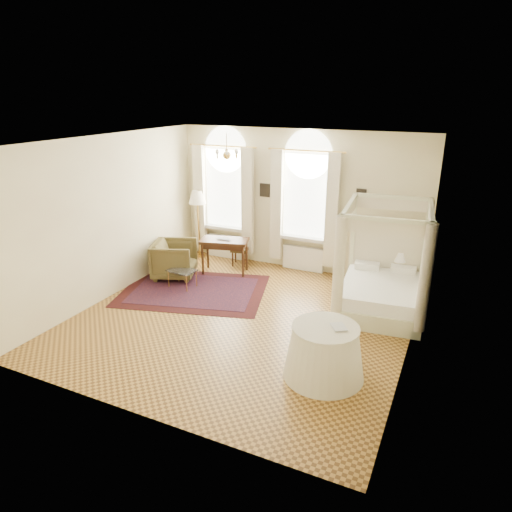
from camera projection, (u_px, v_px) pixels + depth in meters
The scene contains 18 objects.
ground at pixel (242, 319), 8.66m from camera, with size 6.00×6.00×0.00m, color #A97931.
room_walls at pixel (241, 218), 7.98m from camera, with size 6.00×6.00×6.00m.
window_left at pixel (225, 202), 11.35m from camera, with size 1.62×0.27×3.29m.
window_right at pixel (305, 210), 10.52m from camera, with size 1.62×0.27×3.29m.
chandelier at pixel (227, 154), 9.04m from camera, with size 0.51×0.45×0.50m.
wall_pictures at pixel (302, 192), 10.51m from camera, with size 2.54×0.03×0.39m.
canopy_bed at pixel (381, 288), 8.82m from camera, with size 1.80×2.13×2.13m.
nightstand at pixel (400, 283), 9.59m from camera, with size 0.39×0.36×0.56m, color #3D2210.
nightstand_lamp at pixel (400, 258), 9.46m from camera, with size 0.26×0.26×0.38m.
writing_desk at pixel (225, 244), 10.67m from camera, with size 1.20×0.83×0.82m.
laptop at pixel (225, 238), 10.67m from camera, with size 0.35×0.22×0.03m, color black.
stool at pixel (240, 251), 11.25m from camera, with size 0.47×0.47×0.45m.
armchair at pixel (175, 259), 10.50m from camera, with size 0.92×0.94×0.86m, color #4D4221.
coffee_table at pixel (182, 272), 9.96m from camera, with size 0.63×0.48×0.40m.
floor_lamp at pixel (197, 201), 11.48m from camera, with size 0.45×0.45×1.74m.
oriental_rug at pixel (194, 290), 9.89m from camera, with size 3.51×2.92×0.01m.
side_table at pixel (324, 352), 6.81m from camera, with size 1.22×1.22×0.83m.
book at pixel (332, 328), 6.62m from camera, with size 0.20×0.26×0.02m, color black.
Camera 1 is at (3.51, -6.89, 4.08)m, focal length 32.00 mm.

